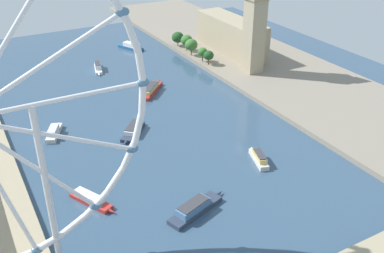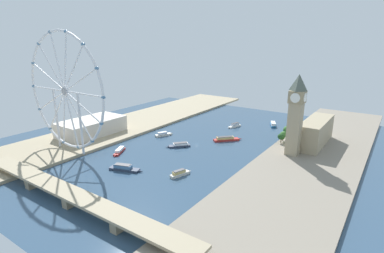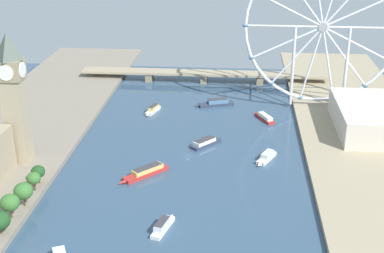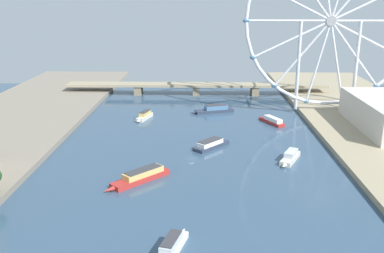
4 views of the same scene
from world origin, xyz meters
name	(u,v)px [view 2 (image 2 of 4)]	position (x,y,z in m)	size (l,w,h in m)	color
ground_plane	(197,144)	(0.00, 0.00, 0.00)	(410.33, 410.33, 0.00)	#334C66
riverbank_left	(305,167)	(-120.17, 0.00, 1.50)	(90.00, 520.00, 3.00)	gray
riverbank_right	(123,126)	(120.17, 0.00, 1.50)	(90.00, 520.00, 3.00)	tan
clock_tower	(296,114)	(-101.02, -22.12, 44.82)	(14.98, 14.98, 80.21)	tan
parliament_block	(316,132)	(-111.79, -67.45, 16.77)	(22.00, 74.65, 27.54)	tan
tree_row_embankment	(290,130)	(-80.13, -79.95, 11.07)	(12.29, 60.99, 13.32)	#513823
ferris_wheel	(65,92)	(92.76, 96.83, 64.49)	(120.34, 3.20, 121.10)	silver
riverside_hall	(91,127)	(121.72, 48.53, 12.09)	(42.47, 76.87, 18.18)	beige
river_bridge	(73,195)	(0.00, 159.09, 7.32)	(222.33, 16.07, 9.29)	tan
tour_boat_0	(119,151)	(51.50, 68.59, 1.87)	(14.95, 24.89, 4.41)	#B22D28
tour_boat_1	(180,173)	(-34.41, 76.86, 2.26)	(9.91, 21.92, 5.50)	beige
tour_boat_2	(124,168)	(14.02, 96.76, 2.25)	(32.55, 15.77, 5.63)	#2D384C
tour_boat_3	(163,134)	(50.32, -1.79, 2.03)	(13.95, 22.97, 5.11)	beige
tour_boat_4	(235,125)	(-4.05, -86.68, 2.26)	(10.10, 24.28, 5.59)	white
tour_boat_5	(180,145)	(10.42, 18.13, 2.00)	(21.49, 23.63, 4.75)	#2D384C
tour_boat_6	(273,124)	(-45.02, -121.54, 2.34)	(15.88, 27.56, 5.58)	#235684
tour_boat_7	(226,139)	(-22.36, -29.23, 2.24)	(27.34, 28.52, 5.35)	#B22D28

